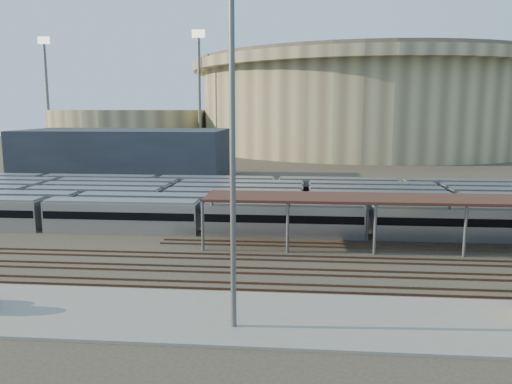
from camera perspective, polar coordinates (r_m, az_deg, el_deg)
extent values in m
plane|color=#383026|center=(49.24, 2.89, -7.30)|extent=(420.00, 420.00, 0.00)
cube|color=gray|center=(35.70, -6.36, -13.82)|extent=(50.00, 9.00, 0.20)
cube|color=#A3A3A7|center=(57.58, -6.23, -3.03)|extent=(112.00, 2.90, 3.60)
cube|color=#A3A3A7|center=(61.25, -3.40, -2.24)|extent=(112.00, 2.90, 3.60)
cube|color=#A3A3A7|center=(64.73, 5.67, -1.63)|extent=(112.00, 2.90, 3.60)
cube|color=#A3A3A7|center=(68.86, 5.71, -0.97)|extent=(112.00, 2.90, 3.60)
cube|color=#A3A3A7|center=(72.99, 5.72, -0.38)|extent=(112.00, 2.90, 3.60)
cube|color=#A3A3A7|center=(77.21, 2.36, 0.20)|extent=(112.00, 2.90, 3.60)
cylinder|color=#5A5B5F|center=(50.75, -6.12, -3.91)|extent=(0.30, 0.30, 5.00)
cylinder|color=#5A5B5F|center=(55.92, -5.05, -2.65)|extent=(0.30, 0.30, 5.00)
cylinder|color=#5A5B5F|center=(49.83, 3.63, -4.13)|extent=(0.30, 0.30, 5.00)
cylinder|color=#5A5B5F|center=(55.09, 3.77, -2.81)|extent=(0.30, 0.30, 5.00)
cylinder|color=#5A5B5F|center=(50.37, 13.45, -4.22)|extent=(0.30, 0.30, 5.00)
cylinder|color=#5A5B5F|center=(55.58, 12.65, -2.92)|extent=(0.30, 0.30, 5.00)
cylinder|color=#5A5B5F|center=(52.33, 22.79, -4.20)|extent=(0.30, 0.30, 5.00)
cylinder|color=#5A5B5F|center=(57.36, 21.17, -2.95)|extent=(0.30, 0.30, 5.00)
cube|color=#361F16|center=(55.75, 26.33, -0.86)|extent=(60.00, 6.00, 0.30)
cube|color=#4C3323|center=(47.54, 2.81, -7.80)|extent=(170.00, 0.12, 0.18)
cube|color=#4C3323|center=(48.97, 2.88, -7.28)|extent=(170.00, 0.12, 0.18)
cube|color=#4C3323|center=(43.74, 2.60, -9.34)|extent=(170.00, 0.12, 0.18)
cube|color=#4C3323|center=(45.16, 2.68, -8.73)|extent=(170.00, 0.12, 0.18)
cube|color=#4C3323|center=(39.97, 2.34, -11.18)|extent=(170.00, 0.12, 0.18)
cube|color=#4C3323|center=(41.38, 2.44, -10.46)|extent=(170.00, 0.12, 0.18)
cylinder|color=tan|center=(188.58, 12.30, 9.15)|extent=(116.00, 116.00, 28.00)
cylinder|color=tan|center=(189.21, 12.46, 13.85)|extent=(124.00, 124.00, 3.00)
cylinder|color=brown|center=(189.40, 12.49, 14.53)|extent=(120.00, 120.00, 1.50)
cylinder|color=tan|center=(187.70, -14.26, 6.94)|extent=(56.00, 56.00, 14.00)
cube|color=#1E232D|center=(108.91, -14.71, 4.28)|extent=(42.00, 20.00, 10.00)
cylinder|color=#5A5B5F|center=(160.34, -6.48, 10.73)|extent=(1.00, 1.00, 36.00)
cube|color=#FFF2CC|center=(161.95, -6.61, 17.53)|extent=(4.00, 0.60, 2.40)
cylinder|color=#5A5B5F|center=(188.32, -22.73, 9.87)|extent=(1.00, 1.00, 36.00)
cube|color=#FFF2CC|center=(189.68, -23.11, 15.66)|extent=(4.00, 0.60, 2.40)
cylinder|color=#5A5B5F|center=(207.50, 1.84, 10.47)|extent=(1.00, 1.00, 36.00)
cube|color=#FFF2CC|center=(208.74, 1.87, 15.75)|extent=(4.00, 0.60, 2.40)
cylinder|color=#5A5B5F|center=(30.82, -2.69, 3.99)|extent=(0.36, 0.36, 22.08)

